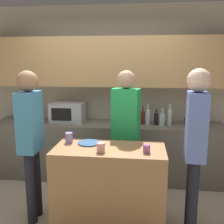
{
  "coord_description": "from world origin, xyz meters",
  "views": [
    {
      "loc": [
        0.55,
        -2.53,
        1.84
      ],
      "look_at": [
        0.2,
        0.41,
        1.26
      ],
      "focal_mm": 42.0,
      "sensor_mm": 36.0,
      "label": 1
    }
  ],
  "objects_px": {
    "microwave": "(68,112)",
    "plate_on_island": "(89,143)",
    "cup_1": "(147,149)",
    "cup_0": "(101,147)",
    "bottle_0": "(134,119)",
    "bottle_5": "(170,117)",
    "toaster": "(25,115)",
    "potted_plant": "(189,112)",
    "bottle_3": "(156,119)",
    "person_left": "(30,133)",
    "bottle_4": "(162,119)",
    "cup_2": "(69,138)",
    "person_right": "(195,139)",
    "bottle_2": "(148,117)",
    "person_center": "(126,125)",
    "bottle_1": "(143,117)"
  },
  "relations": [
    {
      "from": "microwave",
      "to": "plate_on_island",
      "type": "xyz_separation_m",
      "value": [
        0.58,
        -1.16,
        -0.12
      ]
    },
    {
      "from": "bottle_4",
      "to": "cup_2",
      "type": "relative_size",
      "value": 2.21
    },
    {
      "from": "cup_1",
      "to": "cup_2",
      "type": "distance_m",
      "value": 0.92
    },
    {
      "from": "plate_on_island",
      "to": "cup_1",
      "type": "bearing_deg",
      "value": -19.42
    },
    {
      "from": "bottle_0",
      "to": "cup_1",
      "type": "xyz_separation_m",
      "value": [
        0.18,
        -1.27,
        -0.02
      ]
    },
    {
      "from": "microwave",
      "to": "bottle_0",
      "type": "height_order",
      "value": "microwave"
    },
    {
      "from": "toaster",
      "to": "bottle_3",
      "type": "relative_size",
      "value": 1.05
    },
    {
      "from": "bottle_0",
      "to": "bottle_4",
      "type": "relative_size",
      "value": 0.86
    },
    {
      "from": "bottle_0",
      "to": "person_left",
      "type": "distance_m",
      "value": 1.61
    },
    {
      "from": "plate_on_island",
      "to": "bottle_5",
      "type": "bearing_deg",
      "value": 47.57
    },
    {
      "from": "bottle_3",
      "to": "potted_plant",
      "type": "bearing_deg",
      "value": 8.59
    },
    {
      "from": "cup_2",
      "to": "person_left",
      "type": "height_order",
      "value": "person_left"
    },
    {
      "from": "cup_1",
      "to": "cup_0",
      "type": "bearing_deg",
      "value": -175.8
    },
    {
      "from": "toaster",
      "to": "potted_plant",
      "type": "relative_size",
      "value": 0.66
    },
    {
      "from": "bottle_1",
      "to": "bottle_4",
      "type": "bearing_deg",
      "value": -8.86
    },
    {
      "from": "potted_plant",
      "to": "bottle_4",
      "type": "relative_size",
      "value": 1.53
    },
    {
      "from": "microwave",
      "to": "potted_plant",
      "type": "height_order",
      "value": "potted_plant"
    },
    {
      "from": "potted_plant",
      "to": "person_left",
      "type": "bearing_deg",
      "value": -146.36
    },
    {
      "from": "potted_plant",
      "to": "bottle_4",
      "type": "bearing_deg",
      "value": -166.17
    },
    {
      "from": "bottle_2",
      "to": "bottle_4",
      "type": "relative_size",
      "value": 1.21
    },
    {
      "from": "bottle_5",
      "to": "bottle_3",
      "type": "bearing_deg",
      "value": -176.01
    },
    {
      "from": "toaster",
      "to": "bottle_1",
      "type": "height_order",
      "value": "bottle_1"
    },
    {
      "from": "toaster",
      "to": "person_center",
      "type": "relative_size",
      "value": 0.15
    },
    {
      "from": "bottle_2",
      "to": "cup_0",
      "type": "xyz_separation_m",
      "value": [
        -0.5,
        -1.34,
        -0.05
      ]
    },
    {
      "from": "toaster",
      "to": "plate_on_island",
      "type": "bearing_deg",
      "value": -41.7
    },
    {
      "from": "microwave",
      "to": "bottle_5",
      "type": "height_order",
      "value": "bottle_5"
    },
    {
      "from": "bottle_5",
      "to": "person_left",
      "type": "relative_size",
      "value": 0.19
    },
    {
      "from": "person_left",
      "to": "person_right",
      "type": "height_order",
      "value": "person_right"
    },
    {
      "from": "cup_0",
      "to": "person_right",
      "type": "bearing_deg",
      "value": 3.93
    },
    {
      "from": "person_left",
      "to": "bottle_2",
      "type": "bearing_deg",
      "value": 132.07
    },
    {
      "from": "bottle_4",
      "to": "person_center",
      "type": "height_order",
      "value": "person_center"
    },
    {
      "from": "cup_2",
      "to": "person_right",
      "type": "height_order",
      "value": "person_right"
    },
    {
      "from": "toaster",
      "to": "bottle_3",
      "type": "distance_m",
      "value": 2.11
    },
    {
      "from": "plate_on_island",
      "to": "bottle_0",
      "type": "bearing_deg",
      "value": 65.65
    },
    {
      "from": "toaster",
      "to": "plate_on_island",
      "type": "xyz_separation_m",
      "value": [
        1.31,
        -1.16,
        -0.06
      ]
    },
    {
      "from": "cup_2",
      "to": "person_right",
      "type": "xyz_separation_m",
      "value": [
        1.38,
        -0.21,
        0.1
      ]
    },
    {
      "from": "microwave",
      "to": "plate_on_island",
      "type": "relative_size",
      "value": 2.0
    },
    {
      "from": "bottle_4",
      "to": "cup_0",
      "type": "height_order",
      "value": "bottle_4"
    },
    {
      "from": "plate_on_island",
      "to": "microwave",
      "type": "bearing_deg",
      "value": 116.63
    },
    {
      "from": "bottle_4",
      "to": "cup_1",
      "type": "xyz_separation_m",
      "value": [
        -0.24,
        -1.29,
        -0.03
      ]
    },
    {
      "from": "potted_plant",
      "to": "cup_2",
      "type": "bearing_deg",
      "value": -143.25
    },
    {
      "from": "microwave",
      "to": "bottle_4",
      "type": "bearing_deg",
      "value": -3.83
    },
    {
      "from": "cup_2",
      "to": "person_center",
      "type": "relative_size",
      "value": 0.07
    },
    {
      "from": "potted_plant",
      "to": "bottle_3",
      "type": "distance_m",
      "value": 0.51
    },
    {
      "from": "bottle_1",
      "to": "bottle_3",
      "type": "height_order",
      "value": "bottle_1"
    },
    {
      "from": "potted_plant",
      "to": "cup_0",
      "type": "height_order",
      "value": "potted_plant"
    },
    {
      "from": "bottle_0",
      "to": "bottle_4",
      "type": "xyz_separation_m",
      "value": [
        0.42,
        0.02,
        0.01
      ]
    },
    {
      "from": "bottle_1",
      "to": "cup_2",
      "type": "distance_m",
      "value": 1.38
    },
    {
      "from": "cup_1",
      "to": "bottle_4",
      "type": "bearing_deg",
      "value": 79.27
    },
    {
      "from": "bottle_0",
      "to": "person_center",
      "type": "relative_size",
      "value": 0.13
    }
  ]
}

